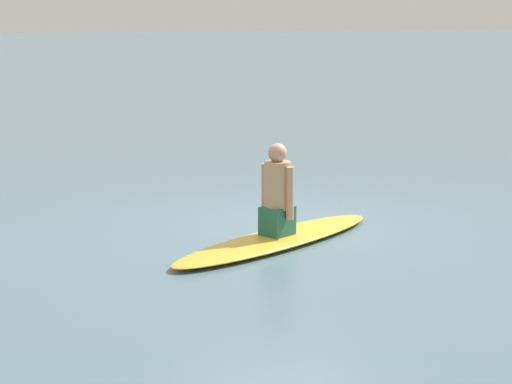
% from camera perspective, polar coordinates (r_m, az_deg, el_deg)
% --- Properties ---
extents(ground_plane, '(400.00, 400.00, 0.00)m').
position_cam_1_polar(ground_plane, '(10.76, 1.82, -2.21)').
color(ground_plane, slate).
extents(surfboard, '(3.22, 2.08, 0.11)m').
position_cam_1_polar(surfboard, '(9.88, 1.39, -3.09)').
color(surfboard, gold).
rests_on(surfboard, ground).
extents(person_paddler, '(0.43, 0.44, 1.04)m').
position_cam_1_polar(person_paddler, '(9.77, 1.41, -0.11)').
color(person_paddler, '#26664C').
rests_on(person_paddler, surfboard).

